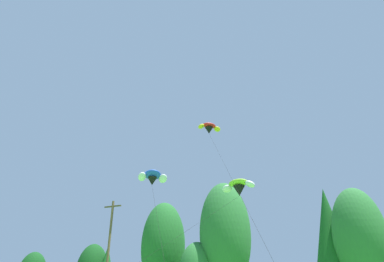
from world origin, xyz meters
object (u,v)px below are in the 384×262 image
at_px(parafoil_kite_mid_blue_white, 153,178).
at_px(parafoil_kite_far_red_yellow, 209,128).
at_px(utility_pole, 108,256).
at_px(parafoil_kite_high_lime_white, 239,187).

distance_m(parafoil_kite_mid_blue_white, parafoil_kite_far_red_yellow, 12.43).
height_order(utility_pole, parafoil_kite_far_red_yellow, parafoil_kite_far_red_yellow).
relative_size(utility_pole, parafoil_kite_far_red_yellow, 0.64).
xyz_separation_m(parafoil_kite_high_lime_white, parafoil_kite_mid_blue_white, (-6.41, -4.00, 0.39)).
xyz_separation_m(parafoil_kite_high_lime_white, parafoil_kite_far_red_yellow, (-4.23, 4.85, 8.84)).
relative_size(parafoil_kite_high_lime_white, parafoil_kite_mid_blue_white, 1.21).
xyz_separation_m(utility_pole, parafoil_kite_high_lime_white, (15.97, -4.47, 4.63)).
distance_m(utility_pole, parafoil_kite_mid_blue_white, 13.72).
height_order(parafoil_kite_high_lime_white, parafoil_kite_far_red_yellow, parafoil_kite_far_red_yellow).
distance_m(parafoil_kite_high_lime_white, parafoil_kite_mid_blue_white, 7.57).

